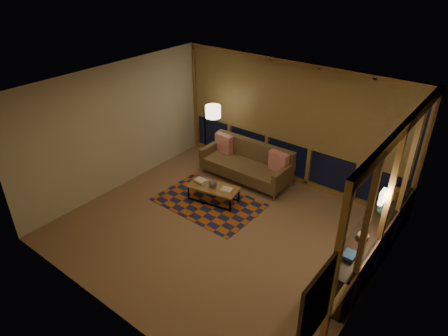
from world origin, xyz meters
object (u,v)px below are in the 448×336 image
Objects in this scene: coffee_table at (214,194)px; bookshelf at (369,242)px; floor_lamp at (205,133)px; sofa at (246,163)px.

coffee_table is 0.35× the size of bookshelf.
coffee_table is 1.82m from floor_lamp.
bookshelf is (4.41, -0.99, -0.42)m from floor_lamp.
sofa is at bearing 78.68° from coffee_table.
floor_lamp is at bearing 167.32° from bookshelf.
sofa is 1.93× the size of coffee_table.
floor_lamp is 4.54m from bookshelf.
bookshelf is (3.17, -0.92, -0.04)m from sofa.
sofa is 1.16m from coffee_table.
floor_lamp reaches higher than sofa.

